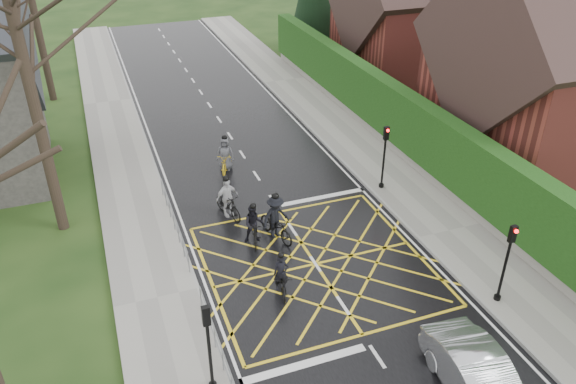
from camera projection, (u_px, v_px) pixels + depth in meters
ground at (315, 264)px, 21.50m from camera, size 120.00×120.00×0.00m
road at (315, 264)px, 21.50m from camera, size 9.00×80.00×0.01m
sidewalk_right at (449, 232)px, 23.26m from camera, size 3.00×80.00×0.15m
sidewalk_left at (158, 299)px, 19.67m from camera, size 3.00×80.00×0.15m
stone_wall at (411, 158)px, 28.50m from camera, size 0.50×38.00×0.70m
hedge at (415, 126)px, 27.61m from camera, size 0.90×38.00×2.80m
house_near at (571, 71)px, 26.76m from camera, size 11.80×9.80×11.30m
house_far at (415, 15)px, 38.28m from camera, size 9.80×8.80×10.30m
tree_near at (18, 40)px, 19.68m from camera, size 9.24×9.24×11.44m
railing_south at (218, 343)px, 16.89m from camera, size 0.05×5.04×1.03m
railing_north at (173, 216)px, 22.95m from camera, size 0.05×6.04×1.03m
traffic_light_ne at (384, 158)px, 25.58m from camera, size 0.24×0.31×3.21m
traffic_light_se at (505, 265)px, 18.78m from camera, size 0.24×0.31×3.21m
traffic_light_sw at (209, 349)px, 15.50m from camera, size 0.24×0.31×3.21m
cyclist_rear at (282, 279)px, 19.89m from camera, size 0.91×1.77×1.64m
cyclist_back at (254, 227)px, 22.46m from camera, size 0.92×1.85×1.78m
cyclist_mid at (276, 221)px, 22.69m from camera, size 1.38×2.25×2.07m
cyclist_front at (228, 202)px, 24.08m from camera, size 1.14×2.03×1.96m
cyclist_lead at (226, 158)px, 27.82m from camera, size 1.37×2.03×1.87m
car at (480, 382)px, 15.68m from camera, size 1.95×4.60×1.48m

